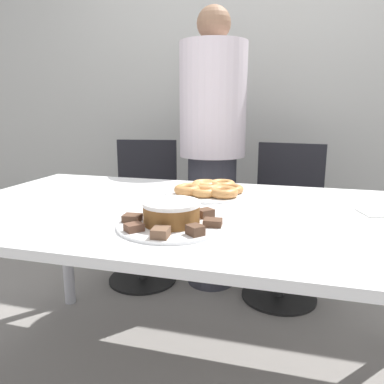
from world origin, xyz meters
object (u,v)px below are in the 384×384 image
(office_chair_right, at_px, (284,226))
(napkin, at_px, (380,213))
(person_standing, at_px, (212,148))
(plate_cake, at_px, (172,225))
(plate_donuts, at_px, (207,193))
(office_chair_left, at_px, (143,215))
(frosted_cake, at_px, (172,212))

(office_chair_right, height_order, napkin, office_chair_right)
(person_standing, bearing_deg, office_chair_right, -4.68)
(napkin, bearing_deg, person_standing, 133.34)
(person_standing, distance_m, office_chair_right, 0.63)
(plate_cake, bearing_deg, plate_donuts, 89.70)
(napkin, bearing_deg, office_chair_right, 112.94)
(person_standing, relative_size, plate_cake, 4.94)
(plate_cake, relative_size, napkin, 2.21)
(office_chair_left, height_order, office_chair_right, same)
(napkin, bearing_deg, office_chair_left, 147.24)
(person_standing, bearing_deg, plate_cake, -83.70)
(office_chair_left, relative_size, plate_donuts, 2.59)
(frosted_cake, bearing_deg, person_standing, 96.30)
(office_chair_right, xyz_separation_m, napkin, (0.33, -0.79, 0.32))
(office_chair_left, distance_m, office_chair_right, 0.89)
(plate_cake, relative_size, frosted_cake, 1.91)
(person_standing, height_order, frosted_cake, person_standing)
(frosted_cake, bearing_deg, office_chair_left, 117.16)
(office_chair_left, relative_size, napkin, 5.89)
(person_standing, distance_m, plate_donuts, 0.72)
(plate_cake, distance_m, plate_donuts, 0.46)
(office_chair_left, xyz_separation_m, plate_donuts, (0.58, -0.66, 0.32))
(office_chair_right, height_order, frosted_cake, office_chair_right)
(person_standing, height_order, napkin, person_standing)
(office_chair_right, xyz_separation_m, plate_donuts, (-0.31, -0.66, 0.32))
(office_chair_left, distance_m, napkin, 1.49)
(frosted_cake, bearing_deg, napkin, 26.98)
(plate_cake, relative_size, plate_donuts, 0.97)
(office_chair_right, distance_m, plate_cake, 1.21)
(person_standing, relative_size, office_chair_right, 1.85)
(frosted_cake, bearing_deg, plate_donuts, 89.70)
(office_chair_right, relative_size, napkin, 5.89)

